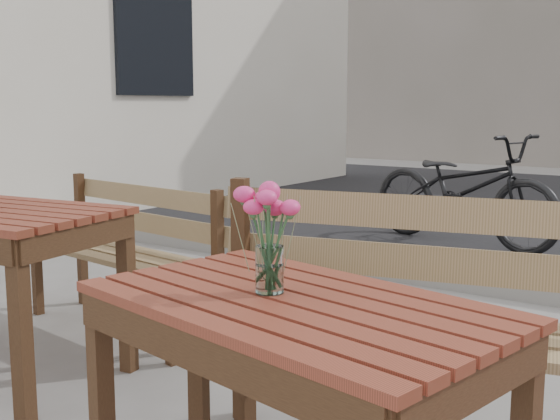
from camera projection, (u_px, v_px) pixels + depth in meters
The scene contains 5 objects.
main_table at pixel (294, 340), 1.87m from camera, with size 1.24×0.86×0.70m.
main_bench at pixel (424, 295), 2.32m from camera, with size 1.60×0.80×0.96m.
main_vase at pixel (269, 224), 1.88m from camera, with size 0.17×0.17×0.30m.
second_bench at pixel (132, 238), 3.77m from camera, with size 1.35×0.55×0.82m.
bicycle at pixel (463, 189), 6.03m from camera, with size 0.64×1.84×0.97m, color black.
Camera 1 is at (0.81, -1.41, 1.21)m, focal length 45.00 mm.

